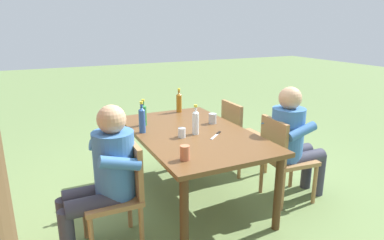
% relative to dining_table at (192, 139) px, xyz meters
% --- Properties ---
extents(ground_plane, '(24.00, 24.00, 0.00)m').
position_rel_dining_table_xyz_m(ground_plane, '(0.00, 0.00, -0.66)').
color(ground_plane, '#6B844C').
extents(dining_table, '(1.74, 1.05, 0.74)m').
position_rel_dining_table_xyz_m(dining_table, '(0.00, 0.00, 0.00)').
color(dining_table, brown).
rests_on(dining_table, ground_plane).
extents(chair_far_left, '(0.45, 0.45, 0.87)m').
position_rel_dining_table_xyz_m(chair_far_left, '(-0.39, 0.82, -0.17)').
color(chair_far_left, '#A37547').
rests_on(chair_far_left, ground_plane).
extents(chair_near_left, '(0.48, 0.48, 0.87)m').
position_rel_dining_table_xyz_m(chair_near_left, '(-0.38, -0.82, -0.17)').
color(chair_near_left, '#A37547').
rests_on(chair_near_left, ground_plane).
extents(chair_near_right, '(0.45, 0.45, 0.87)m').
position_rel_dining_table_xyz_m(chair_near_right, '(0.39, -0.82, -0.17)').
color(chair_near_right, '#A37547').
rests_on(chair_near_right, ground_plane).
extents(person_in_white_shirt, '(0.47, 0.61, 1.18)m').
position_rel_dining_table_xyz_m(person_in_white_shirt, '(-0.39, 0.93, -0.00)').
color(person_in_white_shirt, '#3D70B2').
rests_on(person_in_white_shirt, ground_plane).
extents(person_in_plaid_shirt, '(0.47, 0.61, 1.18)m').
position_rel_dining_table_xyz_m(person_in_plaid_shirt, '(-0.39, -0.93, -0.00)').
color(person_in_plaid_shirt, '#3D70B2').
rests_on(person_in_plaid_shirt, ground_plane).
extents(bottle_clear, '(0.06, 0.06, 0.29)m').
position_rel_dining_table_xyz_m(bottle_clear, '(-0.08, -0.00, 0.20)').
color(bottle_clear, white).
rests_on(bottle_clear, dining_table).
extents(bottle_amber, '(0.06, 0.06, 0.29)m').
position_rel_dining_table_xyz_m(bottle_amber, '(0.76, -0.19, 0.20)').
color(bottle_amber, '#996019').
rests_on(bottle_amber, dining_table).
extents(bottle_green, '(0.06, 0.06, 0.28)m').
position_rel_dining_table_xyz_m(bottle_green, '(0.41, 0.36, 0.20)').
color(bottle_green, '#287A38').
rests_on(bottle_green, dining_table).
extents(bottle_blue, '(0.06, 0.06, 0.31)m').
position_rel_dining_table_xyz_m(bottle_blue, '(0.19, 0.44, 0.21)').
color(bottle_blue, '#2D56A3').
rests_on(bottle_blue, dining_table).
extents(cup_terracotta, '(0.08, 0.08, 0.12)m').
position_rel_dining_table_xyz_m(cup_terracotta, '(-0.61, 0.35, 0.14)').
color(cup_terracotta, '#BC6B47').
rests_on(cup_terracotta, dining_table).
extents(cup_glass, '(0.07, 0.07, 0.09)m').
position_rel_dining_table_xyz_m(cup_glass, '(-0.11, 0.16, 0.12)').
color(cup_glass, silver).
rests_on(cup_glass, dining_table).
extents(cup_steel, '(0.08, 0.08, 0.11)m').
position_rel_dining_table_xyz_m(cup_steel, '(0.17, -0.32, 0.13)').
color(cup_steel, '#B2B7BC').
rests_on(cup_steel, dining_table).
extents(table_knife, '(0.17, 0.20, 0.01)m').
position_rel_dining_table_xyz_m(table_knife, '(-0.20, -0.16, 0.08)').
color(table_knife, silver).
rests_on(table_knife, dining_table).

